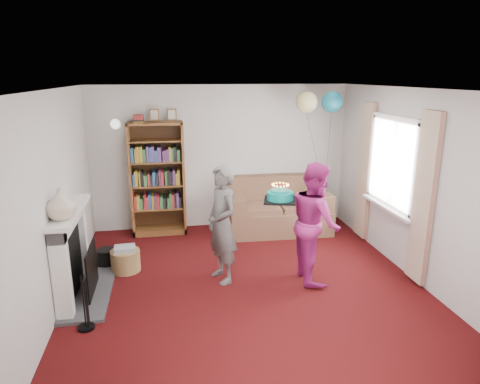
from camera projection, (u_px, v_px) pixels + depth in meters
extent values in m
plane|color=#390808|center=(248.00, 288.00, 5.50)|extent=(5.00, 5.00, 0.00)
cube|color=silver|center=(221.00, 157.00, 7.55)|extent=(4.50, 0.02, 2.50)
cube|color=silver|center=(51.00, 205.00, 4.79)|extent=(0.02, 5.00, 2.50)
cube|color=silver|center=(419.00, 187.00, 5.55)|extent=(0.02, 5.00, 2.50)
cube|color=white|center=(249.00, 89.00, 4.84)|extent=(4.50, 5.00, 0.01)
cube|color=#3F3F42|center=(88.00, 293.00, 5.36)|extent=(0.55, 1.40, 0.04)
cube|color=white|center=(61.00, 276.00, 4.67)|extent=(0.18, 0.14, 1.06)
cube|color=white|center=(80.00, 239.00, 5.72)|extent=(0.18, 0.14, 1.06)
cube|color=white|center=(67.00, 220.00, 5.07)|extent=(0.18, 1.24, 0.16)
cube|color=white|center=(69.00, 211.00, 5.05)|extent=(0.28, 1.35, 0.05)
cube|color=black|center=(70.00, 260.00, 5.20)|extent=(0.10, 0.80, 0.86)
cube|color=black|center=(92.00, 270.00, 5.28)|extent=(0.02, 0.70, 0.60)
cylinder|color=black|center=(84.00, 302.00, 4.55)|extent=(0.18, 0.18, 0.64)
cylinder|color=black|center=(106.00, 258.00, 6.11)|extent=(0.26, 0.26, 0.26)
cube|color=white|center=(397.00, 119.00, 5.89)|extent=(0.08, 1.30, 0.08)
cube|color=white|center=(389.00, 205.00, 6.22)|extent=(0.08, 1.30, 0.08)
cube|color=white|center=(395.00, 163.00, 6.06)|extent=(0.01, 1.15, 1.20)
cube|color=white|center=(387.00, 207.00, 6.23)|extent=(0.14, 1.32, 0.04)
cube|color=#C1B792|center=(424.00, 199.00, 5.36)|extent=(0.07, 0.38, 2.20)
cube|color=#C1B792|center=(365.00, 171.00, 6.91)|extent=(0.07, 0.38, 2.20)
cylinder|color=gold|center=(116.00, 122.00, 7.03)|extent=(0.04, 0.12, 0.04)
sphere|color=white|center=(115.00, 124.00, 6.95)|extent=(0.16, 0.16, 0.16)
cube|color=#472B14|center=(158.00, 176.00, 7.40)|extent=(0.91, 0.04, 1.91)
cube|color=brown|center=(131.00, 180.00, 7.15)|extent=(0.04, 0.42, 1.91)
cube|color=brown|center=(183.00, 178.00, 7.29)|extent=(0.04, 0.42, 1.91)
cube|color=brown|center=(155.00, 123.00, 6.97)|extent=(0.91, 0.42, 0.04)
cube|color=brown|center=(160.00, 229.00, 7.46)|extent=(0.91, 0.42, 0.10)
cube|color=brown|center=(159.00, 207.00, 7.35)|extent=(0.83, 0.38, 0.03)
cube|color=brown|center=(158.00, 185.00, 7.24)|extent=(0.83, 0.38, 0.02)
cube|color=brown|center=(157.00, 161.00, 7.14)|extent=(0.83, 0.38, 0.02)
cube|color=brown|center=(156.00, 140.00, 7.04)|extent=(0.83, 0.38, 0.02)
cube|color=maroon|center=(138.00, 119.00, 6.89)|extent=(0.16, 0.22, 0.12)
cube|color=brown|center=(154.00, 115.00, 6.98)|extent=(0.16, 0.02, 0.20)
cube|color=brown|center=(172.00, 115.00, 7.03)|extent=(0.16, 0.02, 0.20)
cube|color=brown|center=(278.00, 219.00, 7.50)|extent=(1.75, 0.93, 0.41)
cube|color=brown|center=(274.00, 194.00, 7.73)|extent=(1.75, 0.24, 0.72)
cube|color=brown|center=(236.00, 210.00, 7.32)|extent=(0.24, 0.88, 0.57)
cube|color=brown|center=(320.00, 206.00, 7.58)|extent=(0.24, 0.88, 0.57)
cube|color=brown|center=(257.00, 209.00, 7.30)|extent=(0.74, 0.63, 0.12)
cube|color=brown|center=(301.00, 207.00, 7.43)|extent=(0.74, 0.63, 0.12)
cylinder|color=#9B7748|center=(126.00, 261.00, 5.97)|extent=(0.40, 0.40, 0.30)
cube|color=beige|center=(125.00, 249.00, 5.92)|extent=(0.28, 0.22, 0.06)
imported|color=black|center=(222.00, 224.00, 5.54)|extent=(0.54, 0.66, 1.57)
imported|color=#AC2273|center=(315.00, 222.00, 5.60)|extent=(0.63, 0.79, 1.59)
cube|color=black|center=(280.00, 200.00, 5.46)|extent=(0.40, 0.40, 0.02)
cylinder|color=#0B857D|center=(280.00, 196.00, 5.44)|extent=(0.33, 0.33, 0.10)
cylinder|color=#0B857D|center=(280.00, 191.00, 5.43)|extent=(0.24, 0.24, 0.04)
cylinder|color=#E16478|center=(288.00, 188.00, 5.43)|extent=(0.01, 0.01, 0.09)
sphere|color=orange|center=(288.00, 184.00, 5.42)|extent=(0.02, 0.02, 0.02)
cylinder|color=#E16478|center=(286.00, 187.00, 5.47)|extent=(0.01, 0.01, 0.09)
sphere|color=orange|center=(286.00, 184.00, 5.46)|extent=(0.02, 0.02, 0.02)
cylinder|color=#E16478|center=(283.00, 187.00, 5.50)|extent=(0.01, 0.01, 0.09)
sphere|color=orange|center=(283.00, 183.00, 5.49)|extent=(0.02, 0.02, 0.02)
cylinder|color=#E16478|center=(280.00, 187.00, 5.51)|extent=(0.01, 0.01, 0.09)
sphere|color=orange|center=(280.00, 183.00, 5.50)|extent=(0.02, 0.02, 0.02)
cylinder|color=#E16478|center=(277.00, 187.00, 5.50)|extent=(0.01, 0.01, 0.09)
sphere|color=orange|center=(277.00, 183.00, 5.49)|extent=(0.02, 0.02, 0.02)
cylinder|color=#E16478|center=(274.00, 187.00, 5.48)|extent=(0.01, 0.01, 0.09)
sphere|color=orange|center=(274.00, 183.00, 5.47)|extent=(0.02, 0.02, 0.02)
cylinder|color=#E16478|center=(273.00, 188.00, 5.44)|extent=(0.01, 0.01, 0.09)
sphere|color=orange|center=(273.00, 184.00, 5.43)|extent=(0.02, 0.02, 0.02)
cylinder|color=#E16478|center=(273.00, 189.00, 5.40)|extent=(0.01, 0.01, 0.09)
sphere|color=orange|center=(273.00, 185.00, 5.39)|extent=(0.02, 0.02, 0.02)
cylinder|color=#E16478|center=(274.00, 190.00, 5.36)|extent=(0.01, 0.01, 0.09)
sphere|color=orange|center=(274.00, 186.00, 5.35)|extent=(0.02, 0.02, 0.02)
cylinder|color=#E16478|center=(277.00, 190.00, 5.33)|extent=(0.01, 0.01, 0.09)
sphere|color=orange|center=(277.00, 186.00, 5.32)|extent=(0.02, 0.02, 0.02)
cylinder|color=#E16478|center=(281.00, 191.00, 5.32)|extent=(0.01, 0.01, 0.09)
sphere|color=orange|center=(281.00, 187.00, 5.31)|extent=(0.02, 0.02, 0.02)
cylinder|color=#E16478|center=(284.00, 190.00, 5.33)|extent=(0.01, 0.01, 0.09)
sphere|color=orange|center=(284.00, 187.00, 5.31)|extent=(0.02, 0.02, 0.02)
cylinder|color=#E16478|center=(287.00, 190.00, 5.35)|extent=(0.01, 0.01, 0.09)
sphere|color=orange|center=(287.00, 186.00, 5.34)|extent=(0.02, 0.02, 0.02)
cylinder|color=#E16478|center=(288.00, 189.00, 5.39)|extent=(0.01, 0.01, 0.09)
sphere|color=orange|center=(288.00, 185.00, 5.38)|extent=(0.02, 0.02, 0.02)
sphere|color=#3F3F3F|center=(324.00, 194.00, 7.31)|extent=(0.02, 0.02, 0.02)
sphere|color=teal|center=(332.00, 102.00, 7.11)|extent=(0.35, 0.35, 0.35)
sphere|color=#EEE891|center=(307.00, 102.00, 7.04)|extent=(0.35, 0.35, 0.35)
imported|color=beige|center=(61.00, 204.00, 4.66)|extent=(0.40, 0.40, 0.34)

